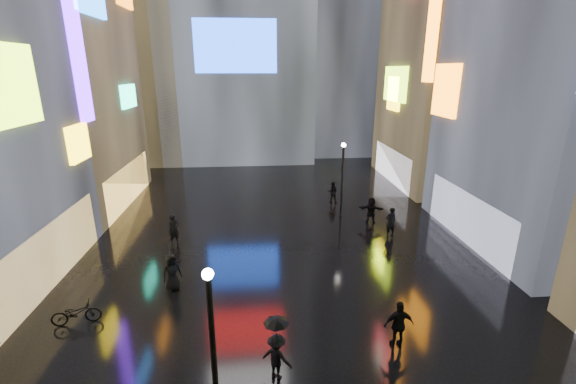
{
  "coord_description": "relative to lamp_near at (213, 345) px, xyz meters",
  "views": [
    {
      "loc": [
        -1.29,
        -3.17,
        9.87
      ],
      "look_at": [
        0.0,
        12.0,
        5.0
      ],
      "focal_mm": 24.0,
      "sensor_mm": 36.0,
      "label": 1
    }
  ],
  "objects": [
    {
      "name": "pedestrian_5",
      "position": [
        8.83,
        14.95,
        -2.05
      ],
      "size": [
        1.74,
        0.98,
        1.79
      ],
      "primitive_type": "imported",
      "rotation": [
        0.0,
        0.0,
        2.85
      ],
      "color": "black",
      "rests_on": "ground"
    },
    {
      "name": "bicycle",
      "position": [
        -6.14,
        5.42,
        -2.45
      ],
      "size": [
        1.97,
        1.0,
        0.99
      ],
      "primitive_type": "imported",
      "rotation": [
        0.0,
        0.0,
        1.76
      ],
      "color": "black",
      "rests_on": "ground"
    },
    {
      "name": "umbrella_2",
      "position": [
        -2.76,
        7.68,
        -0.74
      ],
      "size": [
        1.24,
        1.24,
        0.82
      ],
      "primitive_type": "imported",
      "rotation": [
        0.0,
        0.0,
        1.03
      ],
      "color": "black",
      "rests_on": "pedestrian_4"
    },
    {
      "name": "building_right_far",
      "position": [
        18.53,
        24.62,
        11.03
      ],
      "size": [
        10.28,
        12.0,
        28.0
      ],
      "color": "black",
      "rests_on": "ground"
    },
    {
      "name": "umbrella_1",
      "position": [
        1.77,
        1.86,
        -0.94
      ],
      "size": [
        1.09,
        1.09,
        0.7
      ],
      "primitive_type": "imported",
      "rotation": [
        0.0,
        0.0,
        1.01
      ],
      "color": "black",
      "rests_on": "pedestrian_2"
    },
    {
      "name": "pedestrian_8",
      "position": [
        9.41,
        12.76,
        -2.01
      ],
      "size": [
        0.75,
        0.57,
        1.87
      ],
      "primitive_type": "imported",
      "rotation": [
        0.0,
        0.0,
        3.33
      ],
      "color": "black",
      "rests_on": "ground"
    },
    {
      "name": "pedestrian_6",
      "position": [
        -3.64,
        12.71,
        -2.03
      ],
      "size": [
        0.8,
        0.71,
        1.83
      ],
      "primitive_type": "imported",
      "rotation": [
        0.0,
        0.0,
        0.51
      ],
      "color": "black",
      "rests_on": "ground"
    },
    {
      "name": "lamp_near",
      "position": [
        0.0,
        0.0,
        0.0
      ],
      "size": [
        0.3,
        0.3,
        5.2
      ],
      "color": "black",
      "rests_on": "ground"
    },
    {
      "name": "ground",
      "position": [
        2.55,
        14.63,
        -2.94
      ],
      "size": [
        140.0,
        140.0,
        0.0
      ],
      "primitive_type": "plane",
      "color": "black",
      "rests_on": "ground"
    },
    {
      "name": "pedestrian_7",
      "position": [
        7.09,
        19.3,
        -2.11
      ],
      "size": [
        0.95,
        0.82,
        1.67
      ],
      "primitive_type": "imported",
      "rotation": [
        0.0,
        0.0,
        2.88
      ],
      "color": "black",
      "rests_on": "ground"
    },
    {
      "name": "lamp_far",
      "position": [
        7.12,
        16.44,
        0.0
      ],
      "size": [
        0.3,
        0.3,
        5.2
      ],
      "color": "black",
      "rests_on": "ground"
    },
    {
      "name": "pedestrian_3",
      "position": [
        6.33,
        3.01,
        -2.0
      ],
      "size": [
        1.11,
        0.47,
        1.89
      ],
      "primitive_type": "imported",
      "rotation": [
        0.0,
        0.0,
        3.15
      ],
      "color": "black",
      "rests_on": "ground"
    },
    {
      "name": "pedestrian_2",
      "position": [
        1.77,
        1.86,
        -2.11
      ],
      "size": [
        1.24,
        1.08,
        1.66
      ],
      "primitive_type": "imported",
      "rotation": [
        0.0,
        0.0,
        2.61
      ],
      "color": "black",
      "rests_on": "ground"
    },
    {
      "name": "tower_flank_right",
      "position": [
        11.55,
        40.63,
        14.06
      ],
      "size": [
        12.0,
        12.0,
        34.0
      ],
      "primitive_type": "cube",
      "color": "black",
      "rests_on": "ground"
    },
    {
      "name": "pedestrian_4",
      "position": [
        -2.76,
        7.68,
        -2.04
      ],
      "size": [
        1.05,
        0.92,
        1.8
      ],
      "primitive_type": "imported",
      "rotation": [
        0.0,
        0.0,
        0.5
      ],
      "color": "black",
      "rests_on": "ground"
    },
    {
      "name": "building_left_far",
      "position": [
        -13.43,
        20.63,
        8.04
      ],
      "size": [
        10.28,
        12.0,
        22.0
      ],
      "color": "black",
      "rests_on": "ground"
    },
    {
      "name": "tower_flank_left",
      "position": [
        -11.45,
        36.63,
        10.06
      ],
      "size": [
        10.0,
        10.0,
        26.0
      ],
      "primitive_type": "cube",
      "color": "black",
      "rests_on": "ground"
    }
  ]
}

